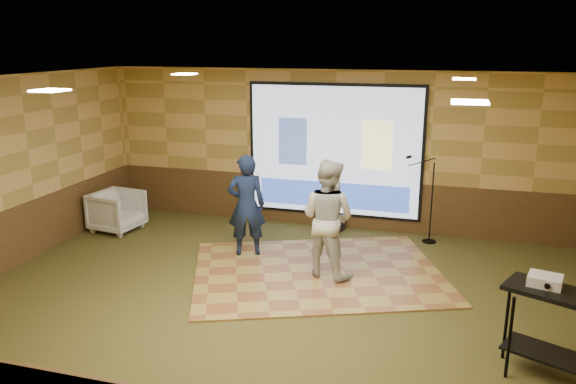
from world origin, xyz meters
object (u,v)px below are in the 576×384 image
(mic_stand, at_px, (427,215))
(player_right, at_px, (327,218))
(projector_screen, at_px, (334,152))
(banquet_chair, at_px, (117,211))
(duffel_bag, at_px, (332,223))
(av_table, at_px, (550,315))
(projector, at_px, (545,280))
(dance_floor, at_px, (318,272))
(player_left, at_px, (246,205))

(mic_stand, bearing_deg, player_right, -131.64)
(projector_screen, height_order, mic_stand, projector_screen)
(banquet_chair, bearing_deg, duffel_bag, -65.66)
(av_table, relative_size, mic_stand, 0.62)
(projector, xyz_separation_m, banquet_chair, (-7.03, 2.83, -0.66))
(dance_floor, distance_m, mic_stand, 2.51)
(dance_floor, distance_m, duffel_bag, 2.09)
(banquet_chair, bearing_deg, player_right, -95.24)
(projector_screen, height_order, av_table, projector_screen)
(projector_screen, height_order, banquet_chair, projector_screen)
(dance_floor, xyz_separation_m, player_left, (-1.31, 0.40, 0.86))
(av_table, bearing_deg, duffel_bag, 128.02)
(av_table, bearing_deg, mic_stand, 110.03)
(duffel_bag, bearing_deg, player_left, -123.24)
(mic_stand, distance_m, banquet_chair, 5.76)
(dance_floor, bearing_deg, projector_screen, 95.84)
(projector_screen, relative_size, player_right, 1.84)
(player_right, distance_m, av_table, 3.42)
(mic_stand, bearing_deg, dance_floor, -135.64)
(projector_screen, relative_size, av_table, 3.38)
(av_table, height_order, duffel_bag, av_table)
(projector_screen, distance_m, duffel_bag, 1.36)
(dance_floor, distance_m, projector, 3.62)
(projector_screen, distance_m, player_right, 2.44)
(av_table, height_order, projector, projector)
(dance_floor, distance_m, player_left, 1.62)
(av_table, bearing_deg, dance_floor, 146.25)
(player_right, bearing_deg, duffel_bag, -61.11)
(player_right, distance_m, mic_stand, 2.47)
(mic_stand, bearing_deg, projector_screen, 162.26)
(player_right, bearing_deg, projector, 165.91)
(dance_floor, relative_size, duffel_bag, 9.12)
(dance_floor, bearing_deg, projector, -33.07)
(player_left, distance_m, av_table, 4.91)
(player_right, distance_m, duffel_bag, 2.33)
(dance_floor, height_order, banquet_chair, banquet_chair)
(player_left, height_order, banquet_chair, player_left)
(player_left, xyz_separation_m, duffel_bag, (1.10, 1.68, -0.75))
(projector, distance_m, banquet_chair, 7.60)
(av_table, distance_m, duffel_bag, 5.20)
(player_left, bearing_deg, banquet_chair, -33.06)
(player_left, height_order, player_right, player_right)
(projector_screen, relative_size, banquet_chair, 3.96)
(mic_stand, bearing_deg, projector, -76.98)
(projector_screen, height_order, duffel_bag, projector_screen)
(av_table, height_order, banquet_chair, av_table)
(av_table, xyz_separation_m, projector, (-0.07, 0.10, 0.35))
(dance_floor, distance_m, av_table, 3.64)
(dance_floor, height_order, mic_stand, mic_stand)
(banquet_chair, bearing_deg, dance_floor, -94.73)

